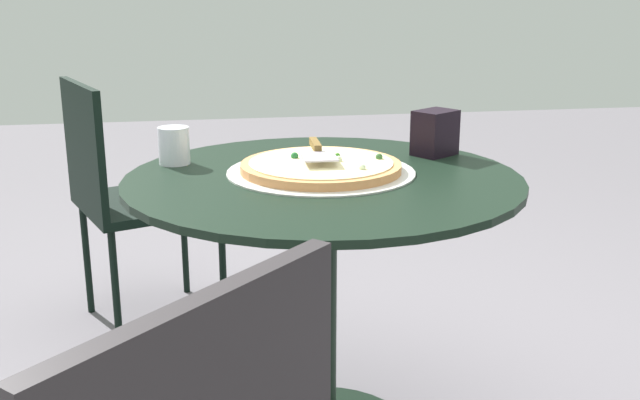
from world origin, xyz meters
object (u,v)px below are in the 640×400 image
(pizza_on_tray, at_px, (320,167))
(patio_chair_corner, at_px, (125,187))
(pizza_server, at_px, (316,150))
(napkin_dispenser, at_px, (435,133))
(drinking_cup, at_px, (174,146))
(patio_table, at_px, (323,249))

(pizza_on_tray, xyz_separation_m, patio_chair_corner, (-0.77, -0.53, -0.23))
(pizza_server, distance_m, napkin_dispenser, 0.35)
(pizza_server, relative_size, drinking_cup, 2.27)
(pizza_on_tray, xyz_separation_m, pizza_server, (-0.03, -0.00, 0.04))
(drinking_cup, relative_size, napkin_dispenser, 0.79)
(patio_chair_corner, bearing_deg, pizza_on_tray, 34.36)
(pizza_server, height_order, napkin_dispenser, napkin_dispenser)
(napkin_dispenser, bearing_deg, pizza_on_tray, 169.47)
(patio_table, bearing_deg, pizza_server, -174.41)
(pizza_server, relative_size, napkin_dispenser, 1.79)
(patio_table, height_order, pizza_server, pizza_server)
(patio_table, relative_size, pizza_server, 4.44)
(drinking_cup, relative_size, patio_chair_corner, 0.11)
(patio_chair_corner, bearing_deg, patio_table, 33.38)
(pizza_on_tray, relative_size, pizza_server, 2.14)
(patio_table, height_order, drinking_cup, drinking_cup)
(pizza_on_tray, relative_size, napkin_dispenser, 3.82)
(pizza_on_tray, bearing_deg, patio_chair_corner, -145.64)
(patio_chair_corner, bearing_deg, napkin_dispenser, 53.75)
(napkin_dispenser, bearing_deg, drinking_cup, 145.19)
(pizza_on_tray, distance_m, pizza_server, 0.05)
(patio_table, bearing_deg, pizza_on_tray, -176.36)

